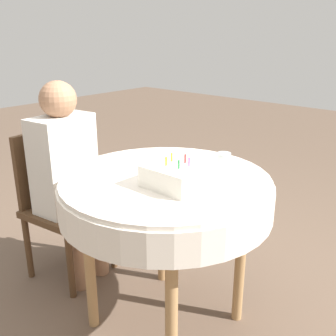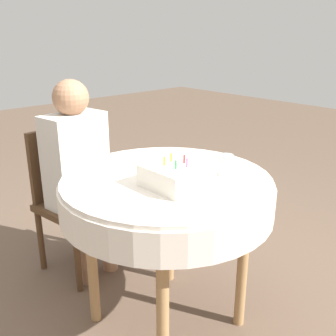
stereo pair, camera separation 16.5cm
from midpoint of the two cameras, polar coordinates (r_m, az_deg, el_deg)
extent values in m
plane|color=brown|center=(2.10, 2.23, -21.31)|extent=(12.00, 12.00, 0.00)
cylinder|color=silver|center=(1.70, 2.57, -1.66)|extent=(0.91, 0.91, 0.02)
cylinder|color=silver|center=(1.73, 2.53, -4.10)|extent=(0.93, 0.93, 0.14)
cylinder|color=#A37A4C|center=(1.59, 2.37, -19.47)|extent=(0.05, 0.05, 0.75)
cylinder|color=#A37A4C|center=(1.91, 13.35, -12.56)|extent=(0.05, 0.05, 0.75)
cylinder|color=#A37A4C|center=(1.91, -8.59, -12.29)|extent=(0.05, 0.05, 0.75)
cylinder|color=#A37A4C|center=(2.19, 2.40, -7.70)|extent=(0.05, 0.05, 0.75)
cube|color=#4C331E|center=(2.33, -10.74, -5.49)|extent=(0.45, 0.45, 0.04)
cube|color=#4C331E|center=(2.38, -13.96, 0.74)|extent=(0.36, 0.08, 0.42)
cylinder|color=#4C331E|center=(2.21, -10.87, -13.08)|extent=(0.04, 0.04, 0.38)
cylinder|color=#4C331E|center=(2.41, -4.61, -9.85)|extent=(0.04, 0.04, 0.38)
cylinder|color=#4C331E|center=(2.46, -16.15, -10.07)|extent=(0.04, 0.04, 0.38)
cylinder|color=#4C331E|center=(2.63, -10.06, -7.43)|extent=(0.04, 0.04, 0.38)
cylinder|color=#9E7051|center=(2.27, -9.60, -11.61)|extent=(0.09, 0.09, 0.42)
cylinder|color=#9E7051|center=(2.36, -6.54, -10.06)|extent=(0.09, 0.09, 0.42)
cube|color=beige|center=(2.22, -11.19, 1.07)|extent=(0.36, 0.24, 0.52)
sphere|color=#9E7051|center=(2.14, -11.80, 9.96)|extent=(0.19, 0.19, 0.19)
cube|color=white|center=(1.59, 4.18, -1.14)|extent=(0.23, 0.23, 0.09)
cylinder|color=red|center=(1.60, 5.38, 1.27)|extent=(0.01, 0.01, 0.04)
cylinder|color=gold|center=(1.61, 3.39, 1.51)|extent=(0.01, 0.01, 0.04)
cylinder|color=gold|center=(1.57, 2.47, 0.94)|extent=(0.01, 0.01, 0.04)
cylinder|color=green|center=(1.53, 4.23, 0.42)|extent=(0.01, 0.01, 0.04)
cylinder|color=#D166B2|center=(1.56, 5.82, 0.74)|extent=(0.01, 0.01, 0.04)
cylinder|color=silver|center=(1.73, 11.13, 0.34)|extent=(0.06, 0.06, 0.09)
camera|label=1|loc=(0.08, -87.14, 1.01)|focal=42.00mm
camera|label=2|loc=(0.08, 92.86, -1.01)|focal=42.00mm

